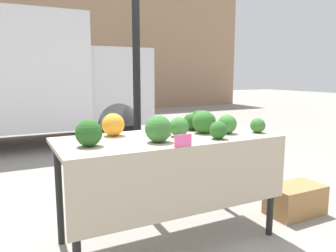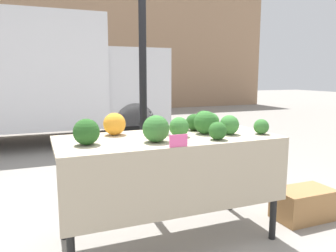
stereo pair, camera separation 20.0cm
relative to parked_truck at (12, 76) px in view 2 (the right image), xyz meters
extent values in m
plane|color=gray|center=(1.27, -4.37, -1.25)|extent=(40.00, 40.00, 0.00)
cube|color=#9E7A5B|center=(1.27, 5.41, 1.65)|extent=(16.00, 0.60, 5.79)
cylinder|color=black|center=(1.31, -3.65, 0.08)|extent=(0.07, 0.07, 2.66)
cube|color=silver|center=(2.14, 0.00, -0.20)|extent=(1.18, 1.81, 1.41)
cylinder|color=black|center=(2.02, -0.80, -0.87)|extent=(0.76, 0.22, 0.76)
cylinder|color=black|center=(2.02, 0.80, -0.87)|extent=(0.76, 0.22, 0.76)
cube|color=tan|center=(1.27, -4.37, -0.46)|extent=(1.62, 0.73, 0.03)
cube|color=tan|center=(1.27, -4.72, -0.69)|extent=(1.62, 0.01, 0.45)
cylinder|color=black|center=(0.52, -4.67, -0.86)|extent=(0.05, 0.05, 0.78)
cylinder|color=black|center=(2.02, -4.67, -0.86)|extent=(0.05, 0.05, 0.78)
cylinder|color=black|center=(0.52, -4.06, -0.86)|extent=(0.05, 0.05, 0.78)
cylinder|color=black|center=(2.02, -4.06, -0.86)|extent=(0.05, 0.05, 0.78)
sphere|color=orange|center=(0.92, -4.15, -0.36)|extent=(0.17, 0.17, 0.17)
cone|color=#93B238|center=(0.71, -4.18, -0.38)|extent=(0.15, 0.15, 0.12)
sphere|color=#387533|center=(1.74, -4.46, -0.37)|extent=(0.15, 0.15, 0.15)
sphere|color=#2D6628|center=(1.58, -4.36, -0.35)|extent=(0.18, 0.18, 0.18)
sphere|color=#23511E|center=(1.57, -4.19, -0.37)|extent=(0.14, 0.14, 0.14)
sphere|color=#23511E|center=(0.67, -4.44, -0.35)|extent=(0.17, 0.17, 0.17)
sphere|color=#336B2D|center=(1.12, -4.52, -0.35)|extent=(0.18, 0.18, 0.18)
sphere|color=#387533|center=(1.34, -4.40, -0.37)|extent=(0.15, 0.15, 0.15)
sphere|color=#336B2D|center=(1.98, -4.54, -0.38)|extent=(0.12, 0.12, 0.12)
sphere|color=#387533|center=(1.70, -4.24, -0.37)|extent=(0.15, 0.15, 0.15)
sphere|color=#23511E|center=(1.71, -4.10, -0.37)|extent=(0.15, 0.15, 0.15)
sphere|color=#285B23|center=(1.55, -4.61, -0.38)|extent=(0.13, 0.13, 0.13)
cube|color=#F45B9E|center=(1.20, -4.72, -0.40)|extent=(0.12, 0.01, 0.08)
cube|color=#9E7042|center=(2.51, -4.48, -1.11)|extent=(0.51, 0.31, 0.27)
camera|label=1|loc=(0.19, -6.50, 0.01)|focal=35.00mm
camera|label=2|loc=(0.37, -6.58, 0.01)|focal=35.00mm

